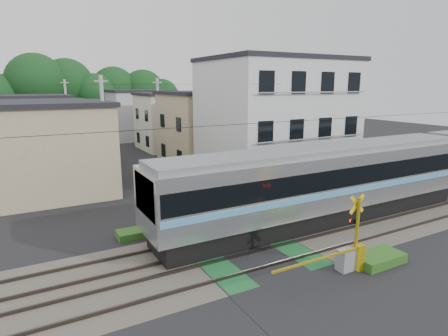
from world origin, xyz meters
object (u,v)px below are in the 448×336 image
apartment_block (275,121)px  pedestrian (109,143)px  commuter_train (438,163)px  crossing_signal_near (349,254)px  crossing_signal_far (164,220)px

apartment_block → pedestrian: 22.31m
commuter_train → crossing_signal_near: (-13.36, -4.85, -1.48)m
commuter_train → crossing_signal_far: commuter_train is taller
commuter_train → apartment_block: apartment_block is taller
crossing_signal_near → apartment_block: size_ratio=0.46×
crossing_signal_far → pedestrian: size_ratio=2.56×
commuter_train → pedestrian: (-15.69, 28.69, -1.27)m
commuter_train → crossing_signal_near: bearing=-160.0°
commuter_train → pedestrian: commuter_train is taller
crossing_signal_far → apartment_block: bearing=27.8°
commuter_train → apartment_block: 11.41m
pedestrian → crossing_signal_near: bearing=117.5°
crossing_signal_near → apartment_block: (5.91, 13.15, 3.94)m
crossing_signal_near → crossing_signal_far: (-5.17, 7.31, 0.00)m
crossing_signal_far → pedestrian: bearing=83.8°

